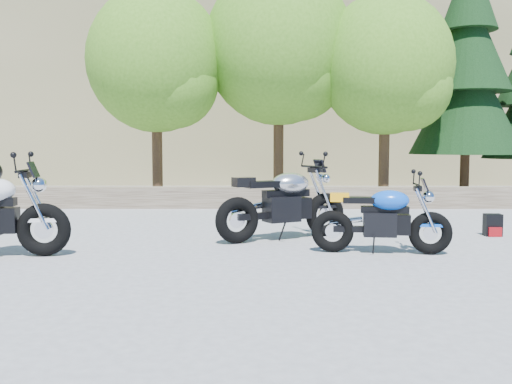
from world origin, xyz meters
TOP-DOWN VIEW (x-y plane):
  - ground at (0.00, 0.00)m, footprint 90.00×90.00m
  - stone_wall at (0.00, 5.50)m, footprint 22.00×0.55m
  - hillside at (3.00, 28.00)m, footprint 80.00×30.00m
  - tree_decid_left at (-2.39, 7.14)m, footprint 3.67×3.67m
  - tree_decid_mid at (0.91, 7.54)m, footprint 4.08×4.08m
  - tree_decid_right at (3.71, 6.94)m, footprint 3.54×3.54m
  - conifer_near at (6.20, 8.20)m, footprint 3.17×3.17m
  - silver_bike at (0.65, 0.81)m, footprint 2.16×1.24m
  - blue_bike at (1.97, -0.37)m, footprint 1.94×0.61m
  - backpack at (4.15, 1.18)m, footprint 0.28×0.24m

SIDE VIEW (x-z plane):
  - ground at x=0.00m, z-range 0.00..0.00m
  - backpack at x=4.15m, z-range -0.01..0.36m
  - stone_wall at x=0.00m, z-range 0.00..0.50m
  - blue_bike at x=1.97m, z-range -0.01..0.96m
  - silver_bike at x=0.65m, z-range -0.02..1.16m
  - tree_decid_right at x=3.71m, z-range 0.79..6.20m
  - tree_decid_left at x=-2.39m, z-range 0.83..6.44m
  - conifer_near at x=6.20m, z-range 0.15..7.21m
  - tree_decid_mid at x=0.91m, z-range 0.92..7.16m
  - hillside at x=3.00m, z-range 0.00..15.00m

